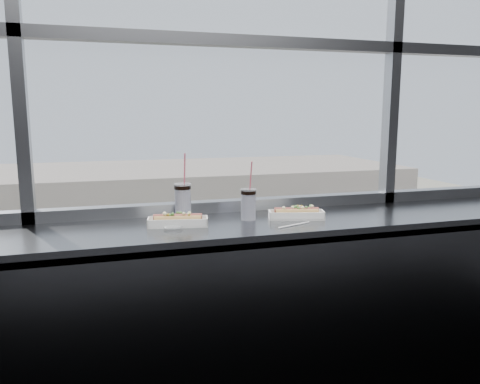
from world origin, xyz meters
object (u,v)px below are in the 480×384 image
object	(u,v)px
soda_cup_right	(248,203)
car_far_b	(177,309)
hotdog_tray_right	(296,213)
pedestrian_c	(186,278)
car_near_e	(414,346)
wrapper	(173,227)
pedestrian_b	(124,290)
car_far_c	(338,290)
hotdog_tray_left	(178,220)
tree_right	(258,251)
pedestrian_d	(257,279)
tree_center	(151,253)
car_near_d	(308,361)
soda_cup_left	(183,199)
loose_straw	(294,225)

from	to	relation	value
soda_cup_right	car_far_b	bearing A→B (deg)	82.50
hotdog_tray_right	pedestrian_c	world-z (taller)	hotdog_tray_right
hotdog_tray_right	car_near_e	distance (m)	23.91
wrapper	pedestrian_b	world-z (taller)	wrapper
wrapper	hotdog_tray_right	bearing A→B (deg)	3.97
car_far_c	pedestrian_b	xyz separation A→B (m)	(-13.66, 3.71, 0.11)
soda_cup_right	car_far_b	xyz separation A→B (m)	(3.19, 24.23, -11.14)
pedestrian_c	car_far_b	bearing A→B (deg)	74.07
hotdog_tray_left	tree_right	distance (m)	31.38
car_far_b	tree_right	distance (m)	7.83
car_near_e	pedestrian_c	world-z (taller)	pedestrian_c
pedestrian_d	car_far_c	bearing A→B (deg)	-39.80
car_far_b	pedestrian_d	bearing A→B (deg)	-52.46
car_near_e	tree_center	distance (m)	16.93
car_near_d	tree_right	world-z (taller)	tree_right
hotdog_tray_left	wrapper	xyz separation A→B (m)	(-0.03, -0.06, -0.02)
soda_cup_left	wrapper	world-z (taller)	soda_cup_left
car_far_c	pedestrian_c	bearing A→B (deg)	61.89
hotdog_tray_right	wrapper	bearing A→B (deg)	-161.66
car_far_b	tree_center	size ratio (longest dim) A/B	1.18
car_near_e	car_far_c	world-z (taller)	car_near_e
car_far_b	car_far_c	world-z (taller)	car_far_c
hotdog_tray_right	soda_cup_left	xyz separation A→B (m)	(-0.55, 0.20, 0.07)
car_far_c	soda_cup_right	bearing A→B (deg)	150.25
car_far_b	car_far_c	xyz separation A→B (m)	(10.74, 0.00, 0.01)
soda_cup_left	tree_right	bearing A→B (deg)	70.46
car_far_c	pedestrian_d	bearing A→B (deg)	50.35
loose_straw	car_far_b	world-z (taller)	loose_straw
car_near_e	tree_center	size ratio (longest dim) A/B	1.23
soda_cup_left	car_near_e	world-z (taller)	soda_cup_left
wrapper	tree_right	size ratio (longest dim) A/B	0.02
soda_cup_right	pedestrian_c	world-z (taller)	soda_cup_right
loose_straw	tree_right	size ratio (longest dim) A/B	0.05
pedestrian_b	pedestrian_c	distance (m)	4.54
hotdog_tray_left	pedestrian_c	world-z (taller)	hotdog_tray_left
pedestrian_b	pedestrian_d	world-z (taller)	pedestrian_b
car_near_d	loose_straw	bearing A→B (deg)	148.01
car_far_b	pedestrian_d	world-z (taller)	car_far_b
pedestrian_d	tree_center	bearing A→B (deg)	177.75
car_near_e	tree_right	size ratio (longest dim) A/B	1.44
car_near_d	wrapper	bearing A→B (deg)	146.31
loose_straw	pedestrian_b	xyz separation A→B (m)	(0.10, 28.13, -10.94)
pedestrian_d	hotdog_tray_left	bearing A→B (deg)	-109.38
hotdog_tray_right	loose_straw	world-z (taller)	hotdog_tray_right
car_near_d	pedestrian_b	world-z (taller)	car_near_d
car_far_b	pedestrian_b	xyz separation A→B (m)	(-2.92, 3.71, 0.12)
car_far_b	pedestrian_c	distance (m)	5.21
wrapper	car_near_e	world-z (taller)	wrapper
car_near_e	car_near_d	world-z (taller)	car_near_d
pedestrian_c	tree_center	xyz separation A→B (m)	(-2.50, -1.01, 2.31)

